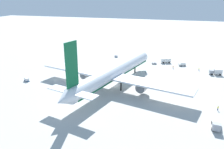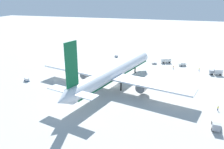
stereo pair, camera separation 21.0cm
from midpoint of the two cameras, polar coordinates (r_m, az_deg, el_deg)
ground_plane at (r=108.32m, az=0.71°, el=-2.84°), size 600.00×600.00×0.00m
airliner at (r=104.77m, az=0.39°, el=0.30°), size 72.53×73.44×25.89m
service_truck_0 at (r=134.55m, az=24.28°, el=0.60°), size 3.14×6.59×3.02m
service_truck_2 at (r=148.33m, az=13.21°, el=3.46°), size 4.57×6.25×2.98m
service_truck_3 at (r=82.78m, az=24.30°, el=-11.00°), size 6.93×3.14×2.75m
service_van at (r=144.56m, az=16.98°, el=2.45°), size 3.69×4.44×1.97m
baggage_cart_0 at (r=144.18m, az=10.44°, el=2.80°), size 2.21×3.46×1.25m
baggage_cart_1 at (r=121.39m, az=-20.15°, el=-1.17°), size 2.42×3.61×1.53m
baggage_cart_2 at (r=158.02m, az=1.10°, el=4.62°), size 2.51×2.63×1.52m
ground_worker_1 at (r=94.69m, az=24.63°, el=-7.54°), size 0.56×0.56×1.71m
ground_worker_2 at (r=138.44m, az=20.66°, el=1.23°), size 0.56×0.56×1.67m
ground_worker_4 at (r=137.58m, az=14.85°, el=1.76°), size 0.54×0.54×1.75m
traffic_cone_1 at (r=147.31m, az=9.62°, el=3.03°), size 0.36×0.36×0.55m
traffic_cone_2 at (r=143.99m, az=-13.46°, el=2.39°), size 0.36×0.36×0.55m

